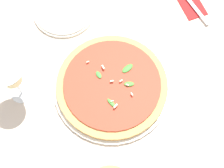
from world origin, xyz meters
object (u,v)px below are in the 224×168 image
(pizza_arugula_main, at_px, (112,86))
(side_plate_white, at_px, (64,11))
(wine_glass, at_px, (10,76))
(fork, at_px, (190,2))

(pizza_arugula_main, xyz_separation_m, side_plate_white, (0.32, -0.05, -0.01))
(pizza_arugula_main, relative_size, wine_glass, 2.14)
(fork, relative_size, side_plate_white, 0.99)
(wine_glass, relative_size, side_plate_white, 0.79)
(wine_glass, xyz_separation_m, side_plate_white, (0.16, -0.27, -0.12))
(pizza_arugula_main, bearing_deg, fork, -79.97)
(fork, height_order, side_plate_white, side_plate_white)
(fork, xyz_separation_m, side_plate_white, (0.25, 0.36, 0.00))
(pizza_arugula_main, height_order, wine_glass, wine_glass)
(wine_glass, distance_m, side_plate_white, 0.34)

